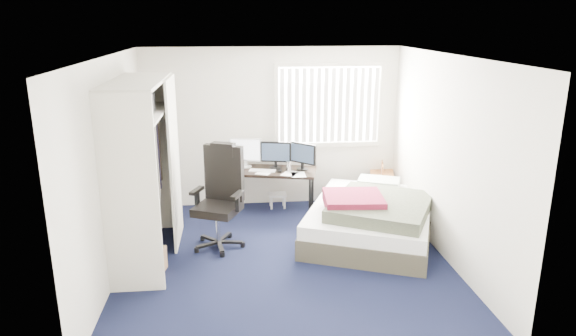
{
  "coord_description": "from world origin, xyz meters",
  "views": [
    {
      "loc": [
        -0.58,
        -5.83,
        2.89
      ],
      "look_at": [
        0.08,
        0.4,
        1.07
      ],
      "focal_mm": 32.0,
      "sensor_mm": 36.0,
      "label": 1
    }
  ],
  "objects_px": {
    "office_chair": "(220,207)",
    "bed": "(372,217)",
    "desk": "(272,167)",
    "nightstand": "(382,177)"
  },
  "relations": [
    {
      "from": "nightstand",
      "to": "bed",
      "type": "distance_m",
      "value": 1.39
    },
    {
      "from": "desk",
      "to": "bed",
      "type": "xyz_separation_m",
      "value": [
        1.27,
        -1.2,
        -0.42
      ]
    },
    {
      "from": "office_chair",
      "to": "bed",
      "type": "height_order",
      "value": "office_chair"
    },
    {
      "from": "nightstand",
      "to": "bed",
      "type": "relative_size",
      "value": 0.32
    },
    {
      "from": "office_chair",
      "to": "nightstand",
      "type": "distance_m",
      "value": 2.86
    },
    {
      "from": "nightstand",
      "to": "desk",
      "type": "bearing_deg",
      "value": -176.97
    },
    {
      "from": "desk",
      "to": "nightstand",
      "type": "xyz_separation_m",
      "value": [
        1.77,
        0.09,
        -0.26
      ]
    },
    {
      "from": "office_chair",
      "to": "bed",
      "type": "xyz_separation_m",
      "value": [
        2.05,
        0.01,
        -0.23
      ]
    },
    {
      "from": "office_chair",
      "to": "desk",
      "type": "bearing_deg",
      "value": 57.2
    },
    {
      "from": "nightstand",
      "to": "office_chair",
      "type": "bearing_deg",
      "value": -152.95
    }
  ]
}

